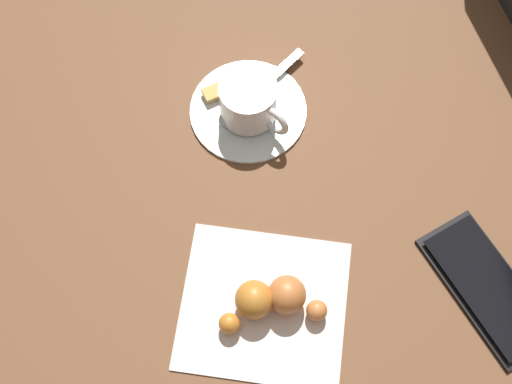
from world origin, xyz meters
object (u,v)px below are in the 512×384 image
object	(u,v)px
croissant	(271,300)
teaspoon	(248,99)
espresso_cup	(246,101)
napkin	(261,305)
cell_phone	(487,287)
sugar_packet	(231,85)
saucer	(251,110)

from	to	relation	value
croissant	teaspoon	bearing A→B (deg)	1.50
espresso_cup	napkin	xyz separation A→B (m)	(-0.22, 0.00, -0.03)
espresso_cup	cell_phone	xyz separation A→B (m)	(-0.21, -0.23, -0.03)
napkin	cell_phone	size ratio (longest dim) A/B	0.98
teaspoon	sugar_packet	bearing A→B (deg)	42.14
teaspoon	espresso_cup	bearing A→B (deg)	170.07
sugar_packet	cell_phone	world-z (taller)	sugar_packet
sugar_packet	croissant	xyz separation A→B (m)	(-0.25, -0.02, 0.01)
espresso_cup	napkin	distance (m)	0.22
teaspoon	croissant	world-z (taller)	croissant
espresso_cup	sugar_packet	bearing A→B (deg)	23.32
espresso_cup	croissant	world-z (taller)	espresso_cup
napkin	cell_phone	distance (m)	0.23
espresso_cup	teaspoon	bearing A→B (deg)	-9.93
napkin	croissant	world-z (taller)	croissant
cell_phone	napkin	bearing A→B (deg)	90.17
croissant	cell_phone	world-z (taller)	croissant
saucer	cell_phone	bearing A→B (deg)	-134.91
sugar_packet	napkin	size ratio (longest dim) A/B	0.41
saucer	sugar_packet	xyz separation A→B (m)	(0.03, 0.02, 0.01)
saucer	napkin	distance (m)	0.22
espresso_cup	croissant	size ratio (longest dim) A/B	0.67
espresso_cup	cell_phone	distance (m)	0.31
espresso_cup	sugar_packet	xyz separation A→B (m)	(0.04, 0.02, -0.02)
saucer	sugar_packet	bearing A→B (deg)	35.06
espresso_cup	sugar_packet	size ratio (longest dim) A/B	1.15
espresso_cup	teaspoon	distance (m)	0.03
teaspoon	croissant	xyz separation A→B (m)	(-0.23, -0.01, 0.01)
teaspoon	napkin	size ratio (longest dim) A/B	0.66
napkin	croissant	bearing A→B (deg)	-94.18
espresso_cup	teaspoon	world-z (taller)	espresso_cup
teaspoon	cell_phone	world-z (taller)	teaspoon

